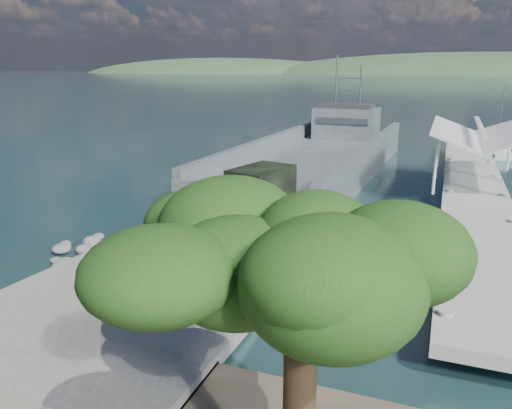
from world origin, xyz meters
The scene contains 10 objects.
ground centered at (0.00, 0.00, 0.00)m, with size 1400.00×1400.00×0.00m, color #173339.
boat_ramp centered at (0.00, -1.00, 0.25)m, with size 10.00×18.00×0.50m, color slate.
shoreline_rocks centered at (-6.20, 0.50, 0.00)m, with size 3.20×5.60×0.90m, color #5B5B59, non-canonical shape.
distant_headlands centered at (50.00, 560.00, 0.00)m, with size 1000.00×240.00×48.00m, color #355233, non-canonical shape.
pier centered at (13.00, 18.77, 1.60)m, with size 6.40×44.00×6.10m.
landing_craft centered at (0.60, 23.47, 0.91)m, with size 10.61×37.59×11.08m.
military_truck centered at (1.67, 4.52, 2.27)m, with size 4.15×8.01×3.57m.
soldier centered at (-1.14, -0.73, 1.35)m, with size 0.62×0.41×1.69m, color black.
sailboat_far centered at (16.03, 39.59, 0.40)m, with size 2.79×6.34×7.47m.
overhang_tree centered at (8.35, -10.27, 5.48)m, with size 7.53×6.93×6.84m.
Camera 1 is at (10.85, -18.13, 9.20)m, focal length 35.00 mm.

